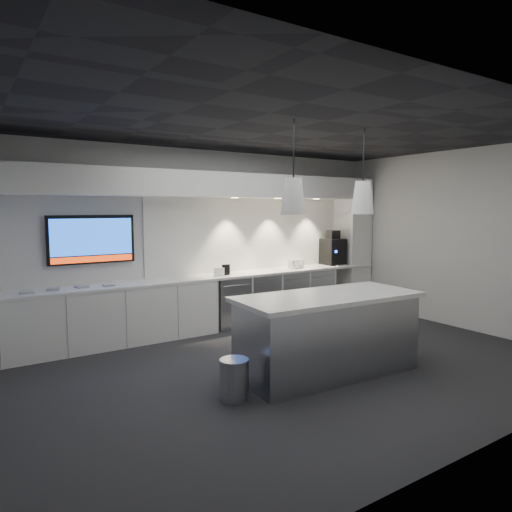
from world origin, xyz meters
TOP-DOWN VIEW (x-y plane):
  - floor at (0.00, 0.00)m, footprint 7.00×7.00m
  - ceiling at (0.00, 0.00)m, footprint 7.00×7.00m
  - wall_back at (0.00, 2.50)m, footprint 7.00×0.00m
  - wall_front at (0.00, -2.50)m, footprint 7.00×0.00m
  - wall_right at (3.50, 0.00)m, footprint 0.00×7.00m
  - back_counter at (0.00, 2.17)m, footprint 6.80×0.65m
  - left_base_cabinets at (-1.75, 2.17)m, footprint 3.30×0.63m
  - fridge_unit_a at (0.25, 2.17)m, footprint 0.60×0.61m
  - fridge_unit_b at (0.88, 2.17)m, footprint 0.60×0.61m
  - fridge_unit_c at (1.51, 2.17)m, footprint 0.60×0.61m
  - fridge_unit_d at (2.14, 2.17)m, footprint 0.60×0.61m
  - backsplash at (1.20, 2.48)m, footprint 4.60×0.03m
  - soffit at (0.00, 2.20)m, footprint 6.90×0.60m
  - column at (3.20, 2.20)m, footprint 0.55×0.55m
  - wall_tv at (-1.90, 2.45)m, footprint 1.25×0.07m
  - island at (0.18, -0.44)m, footprint 2.36×1.11m
  - bin at (-1.19, -0.50)m, footprint 0.38×0.38m
  - coffee_machine at (2.68, 2.20)m, footprint 0.41×0.57m
  - sign_black at (0.18, 2.11)m, footprint 0.14×0.03m
  - sign_white at (0.02, 2.05)m, footprint 0.18×0.05m
  - cup_cluster at (1.69, 2.14)m, footprint 0.30×0.19m
  - tray_a at (-2.84, 2.09)m, footprint 0.17×0.17m
  - tray_b at (-2.50, 2.17)m, footprint 0.20×0.20m
  - tray_c at (-2.13, 2.16)m, footprint 0.19×0.19m
  - tray_d at (-1.76, 2.09)m, footprint 0.17×0.17m
  - pendant_left at (-0.37, -0.44)m, footprint 0.29×0.29m
  - pendant_right at (0.72, -0.44)m, footprint 0.29×0.29m

SIDE VIEW (x-z plane):
  - floor at x=0.00m, z-range 0.00..0.00m
  - bin at x=-1.19m, z-range 0.00..0.44m
  - fridge_unit_a at x=0.25m, z-range 0.00..0.85m
  - fridge_unit_b at x=0.88m, z-range 0.00..0.85m
  - fridge_unit_c at x=1.51m, z-range 0.00..0.85m
  - fridge_unit_d at x=2.14m, z-range 0.00..0.85m
  - left_base_cabinets at x=-1.75m, z-range 0.00..0.86m
  - island at x=0.18m, z-range 0.00..0.98m
  - back_counter at x=0.00m, z-range 0.86..0.90m
  - tray_a at x=-2.84m, z-range 0.90..0.92m
  - tray_b at x=-2.50m, z-range 0.90..0.92m
  - tray_c at x=-2.13m, z-range 0.90..0.92m
  - tray_d at x=-1.76m, z-range 0.90..0.92m
  - sign_white at x=0.02m, z-range 0.90..1.04m
  - cup_cluster at x=1.69m, z-range 0.90..1.06m
  - sign_black at x=0.18m, z-range 0.90..1.08m
  - coffee_machine at x=2.68m, z-range 0.84..1.52m
  - column at x=3.20m, z-range 0.00..2.60m
  - wall_back at x=0.00m, z-range -2.00..5.00m
  - wall_front at x=0.00m, z-range -2.00..5.00m
  - wall_right at x=3.50m, z-range -2.00..5.00m
  - backsplash at x=1.20m, z-range 0.90..2.20m
  - wall_tv at x=-1.90m, z-range 1.20..1.92m
  - pendant_left at x=-0.37m, z-range 1.60..2.71m
  - pendant_right at x=0.72m, z-range 1.60..2.71m
  - soffit at x=0.00m, z-range 2.20..2.60m
  - ceiling at x=0.00m, z-range 3.00..3.00m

